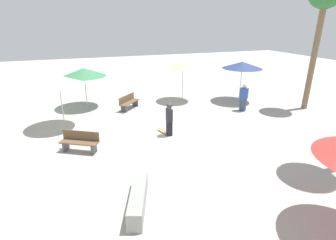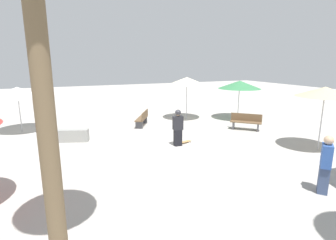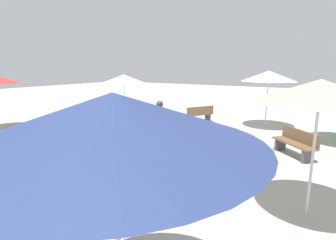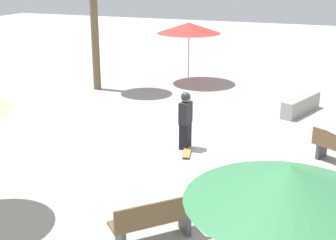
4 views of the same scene
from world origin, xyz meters
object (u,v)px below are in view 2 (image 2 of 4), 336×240
Objects in this scene: shade_umbrella_green at (240,85)px; shade_umbrella_cream at (187,81)px; shade_umbrella_white at (17,92)px; shade_umbrella_tan at (325,92)px; concrete_ledge at (64,136)px; skater_main at (178,126)px; bystander_watching at (325,165)px; bench_far at (246,122)px; bench_near at (143,118)px; skateboard at (184,142)px.

shade_umbrella_cream reaches higher than shade_umbrella_green.
shade_umbrella_white is 1.02× the size of shade_umbrella_tan.
concrete_ledge is 10.50m from shade_umbrella_green.
bystander_watching reaches higher than skater_main.
bench_far is at bearing 17.32° from skater_main.
bench_far is at bearing -92.16° from bench_near.
skateboard is 0.51× the size of bench_near.
skater_main is 0.60× the size of shade_umbrella_white.
shade_umbrella_cream is at bearing -21.47° from bench_far.
shade_umbrella_cream is at bearing -135.09° from bystander_watching.
shade_umbrella_green is (0.83, -10.30, 1.88)m from concrete_ledge.
concrete_ledge is at bearing -145.29° from shade_umbrella_white.
bench_near is 6.39m from shade_umbrella_green.
shade_umbrella_tan is (-2.76, -5.12, 1.54)m from skater_main.
shade_umbrella_cream is (0.66, -3.12, 1.96)m from bench_near.
bystander_watching is (-5.53, -1.54, 0.76)m from skateboard.
skateboard is 3.90m from bench_near.
skater_main is at bearing 120.14° from shade_umbrella_green.
concrete_ledge is 4.43m from bench_near.
bench_near is at bearing 84.16° from shade_umbrella_green.
bystander_watching is at bearing -136.84° from bench_near.
concrete_ledge is 0.81× the size of shade_umbrella_white.
bench_far is at bearing -99.76° from concrete_ledge.
skateboard is 0.32× the size of shade_umbrella_tan.
shade_umbrella_tan reaches higher than skater_main.
skateboard is 4.22m from bench_far.
shade_umbrella_cream is at bearing 17.21° from shade_umbrella_tan.
skateboard is 6.05m from shade_umbrella_tan.
bench_far is (-3.00, -4.78, 0.00)m from bench_near.
bench_far is 6.87m from bystander_watching.
shade_umbrella_cream reaches higher than shade_umbrella_tan.
skater_main reaches higher than bench_near.
shade_umbrella_tan is (-6.77, -5.42, 1.97)m from bench_near.
shade_umbrella_green is (2.37, -1.33, 1.73)m from bench_far.
bench_far is at bearing -111.89° from shade_umbrella_white.
concrete_ledge is at bearing 140.12° from skateboard.
shade_umbrella_cream is (1.29, 3.00, 0.22)m from shade_umbrella_green.
concrete_ledge is 10.17m from bystander_watching.
shade_umbrella_cream reaches higher than bench_far.
concrete_ledge is at bearing -90.94° from bystander_watching.
shade_umbrella_white reaches higher than bench_far.
shade_umbrella_cream is (2.12, -7.29, 2.10)m from concrete_ledge.
shade_umbrella_tan is at bearing -23.66° from skater_main.
bench_near is (3.83, 0.67, 0.37)m from skateboard.
shade_umbrella_tan is at bearing -125.20° from shade_umbrella_white.
bench_far is at bearing 150.67° from shade_umbrella_green.
shade_umbrella_green reaches higher than bench_far.
bench_far is 0.55× the size of shade_umbrella_cream.
shade_umbrella_tan is (-6.14, 0.70, 0.23)m from shade_umbrella_green.
shade_umbrella_green is (-0.63, -6.12, 1.73)m from bench_near.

